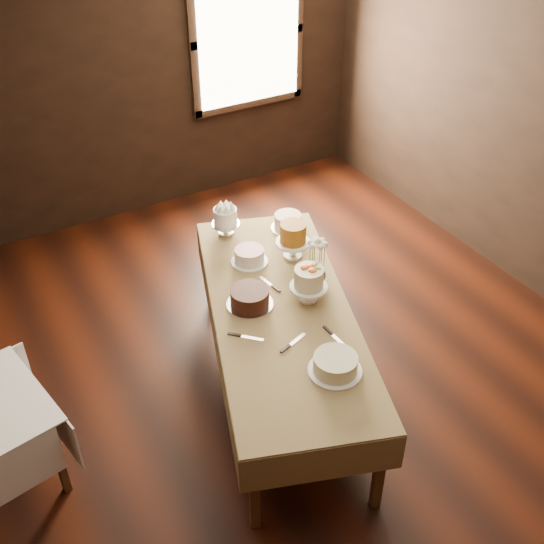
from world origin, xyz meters
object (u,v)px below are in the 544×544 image
(cake_lattice, at_px, (249,257))
(cake_server_e, at_px, (252,338))
(cake_server_c, at_px, (266,281))
(cake_server_b, at_px, (339,341))
(cake_server_d, at_px, (313,284))
(cake_chocolate, at_px, (250,298))
(cake_server_a, at_px, (297,339))
(cake_caramel, at_px, (293,242))
(cake_meringue, at_px, (226,222))
(cake_speckled, at_px, (288,222))
(flower_vase, at_px, (316,273))
(cake_flowers, at_px, (309,286))
(display_table, at_px, (282,315))
(cake_cream, at_px, (335,365))

(cake_lattice, distance_m, cake_server_e, 0.84)
(cake_lattice, relative_size, cake_server_c, 1.30)
(cake_server_b, distance_m, cake_server_d, 0.61)
(cake_server_b, distance_m, cake_server_e, 0.56)
(cake_chocolate, bearing_deg, cake_server_b, -62.19)
(cake_lattice, relative_size, cake_server_a, 1.30)
(cake_caramel, height_order, cake_server_a, cake_caramel)
(cake_caramel, distance_m, cake_server_b, 0.99)
(cake_meringue, bearing_deg, cake_server_d, -75.05)
(cake_speckled, xyz_separation_m, cake_server_e, (-0.87, -1.01, -0.06))
(cake_server_b, distance_m, flower_vase, 0.65)
(cake_chocolate, bearing_deg, cake_meringue, 73.70)
(cake_server_c, bearing_deg, cake_flowers, -163.57)
(cake_lattice, bearing_deg, cake_speckled, 27.69)
(cake_meringue, xyz_separation_m, cake_server_e, (-0.41, -1.19, -0.10))
(cake_caramel, xyz_separation_m, cake_server_a, (-0.45, -0.81, -0.12))
(cake_caramel, distance_m, cake_flowers, 0.53)
(display_table, height_order, cake_server_a, cake_server_a)
(cake_flowers, bearing_deg, cake_server_a, -131.48)
(cake_meringue, xyz_separation_m, cake_lattice, (-0.02, -0.44, -0.06))
(cake_lattice, bearing_deg, cake_meringue, 86.94)
(display_table, xyz_separation_m, cake_flowers, (0.21, -0.00, 0.17))
(cake_server_b, xyz_separation_m, flower_vase, (0.22, 0.61, 0.07))
(flower_vase, bearing_deg, cake_server_a, -133.43)
(cake_caramel, bearing_deg, display_table, -128.00)
(cake_server_b, bearing_deg, cake_server_c, -176.18)
(cake_lattice, distance_m, cake_flowers, 0.61)
(cake_server_e, xyz_separation_m, flower_vase, (0.68, 0.31, 0.07))
(cake_speckled, xyz_separation_m, cake_server_b, (-0.40, -1.31, -0.06))
(cake_speckled, xyz_separation_m, cake_server_c, (-0.49, -0.52, -0.06))
(cake_chocolate, relative_size, cake_server_e, 1.34)
(cake_meringue, height_order, cake_caramel, cake_caramel)
(cake_flowers, bearing_deg, flower_vase, 42.75)
(cake_caramel, distance_m, flower_vase, 0.35)
(cake_server_e, bearing_deg, cake_speckled, 93.57)
(display_table, distance_m, cake_server_b, 0.49)
(flower_vase, bearing_deg, cake_chocolate, -179.89)
(cake_server_a, bearing_deg, cake_speckled, 42.80)
(flower_vase, bearing_deg, cake_flowers, -137.25)
(cake_chocolate, bearing_deg, cake_cream, -79.86)
(cake_server_d, distance_m, flower_vase, 0.08)
(cake_meringue, height_order, cake_server_a, cake_meringue)
(cake_meringue, height_order, cake_chocolate, cake_meringue)
(cake_caramel, bearing_deg, cake_server_e, -136.77)
(cake_server_c, relative_size, cake_server_e, 1.00)
(cake_cream, height_order, cake_server_d, cake_cream)
(cake_lattice, bearing_deg, cake_server_c, -92.29)
(cake_lattice, height_order, cake_server_c, cake_lattice)
(cake_caramel, distance_m, cake_chocolate, 0.66)
(cake_server_d, bearing_deg, cake_server_b, -141.28)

